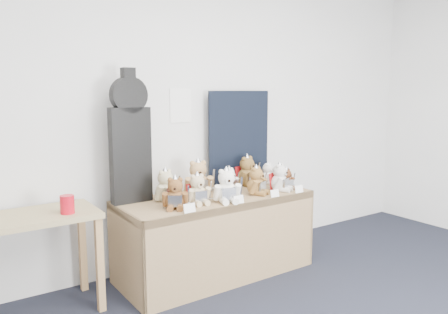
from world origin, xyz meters
TOP-DOWN VIEW (x-y plane):
  - room_shell at (0.04, 2.49)m, footprint 6.00×6.00m
  - display_table at (0.14, 2.02)m, footprint 1.66×0.72m
  - side_table at (-1.30, 2.19)m, footprint 0.88×0.50m
  - guitar_case at (-0.52, 2.28)m, footprint 0.32×0.10m
  - navy_board at (0.61, 2.40)m, footprint 0.66×0.04m
  - red_cup at (-1.07, 2.08)m, footprint 0.10×0.10m
  - teddy_front_far_left at (-0.33, 1.91)m, footprint 0.22×0.22m
  - teddy_front_left at (-0.12, 1.94)m, footprint 0.22×0.19m
  - teddy_front_centre at (0.11, 1.86)m, footprint 0.25×0.23m
  - teddy_front_right at (0.47, 1.93)m, footprint 0.23×0.22m
  - teddy_front_far_right at (0.72, 1.92)m, footprint 0.23×0.23m
  - teddy_front_end at (0.81, 1.94)m, footprint 0.18×0.16m
  - teddy_back_left at (-0.28, 2.17)m, footprint 0.25×0.22m
  - teddy_back_centre_left at (0.03, 2.18)m, footprint 0.28×0.26m
  - teddy_back_centre_right at (0.35, 2.17)m, footprint 0.20×0.18m
  - teddy_back_right at (0.61, 2.25)m, footprint 0.27×0.24m
  - teddy_back_end at (0.82, 2.21)m, footprint 0.19×0.19m
  - entry_card_a at (-0.30, 1.75)m, footprint 0.09×0.02m
  - entry_card_b at (0.15, 1.76)m, footprint 0.09×0.02m
  - entry_card_c at (0.53, 1.76)m, footprint 0.09×0.02m
  - entry_card_d at (0.80, 1.77)m, footprint 0.09×0.02m

SIDE VIEW (x-z plane):
  - display_table at x=0.14m, z-range 0.19..0.88m
  - side_table at x=-1.30m, z-range 0.24..0.97m
  - entry_card_c at x=0.53m, z-range 0.69..0.75m
  - entry_card_d at x=0.80m, z-range 0.69..0.75m
  - entry_card_b at x=0.15m, z-range 0.69..0.75m
  - entry_card_a at x=-0.30m, z-range 0.69..0.76m
  - teddy_front_end at x=0.81m, z-range 0.67..0.88m
  - teddy_back_end at x=0.82m, z-range 0.66..0.90m
  - teddy_back_centre_right at x=0.35m, z-range 0.66..0.90m
  - red_cup at x=-1.07m, z-range 0.73..0.86m
  - teddy_front_left at x=-0.12m, z-range 0.66..0.93m
  - teddy_front_far_left at x=-0.33m, z-range 0.66..0.93m
  - teddy_front_right at x=0.47m, z-range 0.66..0.94m
  - teddy_front_far_right at x=0.72m, z-range 0.66..0.94m
  - teddy_back_left at x=-0.28m, z-range 0.66..0.95m
  - teddy_front_centre at x=0.11m, z-range 0.66..0.96m
  - teddy_back_right at x=0.61m, z-range 0.65..0.97m
  - teddy_back_centre_left at x=0.03m, z-range 0.65..1.00m
  - navy_board at x=0.61m, z-range 0.69..1.57m
  - guitar_case at x=-0.52m, z-range 0.68..1.73m
  - room_shell at x=0.04m, z-range -1.56..4.44m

